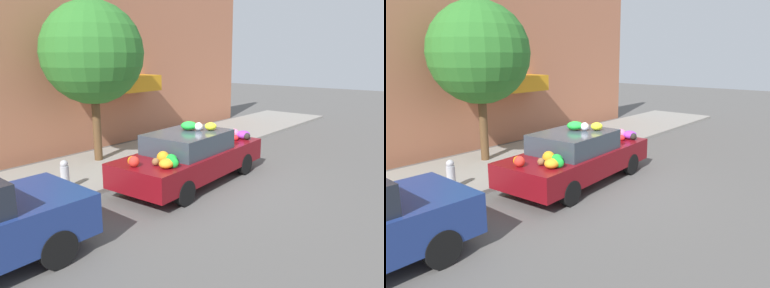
% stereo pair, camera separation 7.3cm
% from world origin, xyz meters
% --- Properties ---
extents(ground_plane, '(60.00, 60.00, 0.00)m').
position_xyz_m(ground_plane, '(0.00, 0.00, 0.00)').
color(ground_plane, '#565451').
extents(sidewalk_curb, '(24.00, 3.20, 0.11)m').
position_xyz_m(sidewalk_curb, '(0.00, 2.70, 0.05)').
color(sidewalk_curb, gray).
rests_on(sidewalk_curb, ground).
extents(building_facade, '(18.00, 1.20, 6.09)m').
position_xyz_m(building_facade, '(0.06, 4.92, 3.01)').
color(building_facade, '#B26B4C').
rests_on(building_facade, ground).
extents(street_tree, '(2.88, 2.88, 4.55)m').
position_xyz_m(street_tree, '(-0.46, 3.24, 3.21)').
color(street_tree, brown).
rests_on(street_tree, sidewalk_curb).
extents(fire_hydrant, '(0.20, 0.20, 0.70)m').
position_xyz_m(fire_hydrant, '(-2.51, 1.77, 0.45)').
color(fire_hydrant, '#B2B2B7').
rests_on(fire_hydrant, sidewalk_curb).
extents(art_car, '(4.45, 1.96, 1.54)m').
position_xyz_m(art_car, '(-0.04, 0.00, 0.70)').
color(art_car, maroon).
rests_on(art_car, ground).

